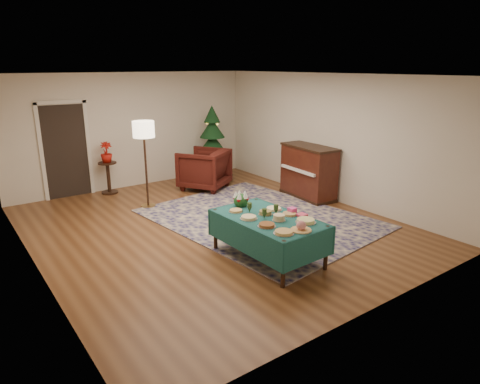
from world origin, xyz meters
TOP-DOWN VIEW (x-y plane):
  - room_shell at (0.00, 0.00)m, footprint 7.00×7.00m
  - doorway at (-1.60, 3.48)m, footprint 1.08×0.04m
  - rug at (0.93, -0.20)m, footprint 3.66×4.54m
  - buffet_table at (-0.06, -1.65)m, footprint 1.08×1.77m
  - platter_0 at (-0.30, -2.27)m, footprint 0.29×0.29m
  - platter_1 at (-0.04, -2.33)m, footprint 0.30×0.30m
  - platter_2 at (0.23, -2.14)m, footprint 0.30×0.30m
  - platter_3 at (-0.33, -1.94)m, footprint 0.26×0.26m
  - platter_4 at (-0.03, -1.85)m, footprint 0.20×0.20m
  - platter_5 at (0.25, -1.77)m, footprint 0.24×0.24m
  - platter_6 at (-0.34, -1.54)m, footprint 0.26×0.26m
  - platter_7 at (-0.02, -1.53)m, footprint 0.22×0.22m
  - platter_8 at (0.23, -1.44)m, footprint 0.26×0.26m
  - platter_9 at (-0.31, -1.17)m, footprint 0.22×0.22m
  - goblet_0 at (-0.16, -1.31)m, footprint 0.07×0.07m
  - goblet_1 at (0.11, -1.62)m, footprint 0.07×0.07m
  - goblet_2 at (-0.15, -1.66)m, footprint 0.07×0.07m
  - napkin_stack at (0.38, -1.91)m, footprint 0.14×0.14m
  - gift_box at (0.34, -1.73)m, footprint 0.11×0.11m
  - centerpiece at (-0.08, -0.98)m, footprint 0.24×0.24m
  - armchair at (1.19, 2.25)m, footprint 1.37×1.35m
  - floor_lamp at (-0.49, 1.76)m, footprint 0.43×0.43m
  - side_table at (-0.80, 3.20)m, footprint 0.41×0.41m
  - potted_plant at (-0.80, 3.20)m, footprint 0.26×0.46m
  - christmas_tree at (1.85, 2.90)m, footprint 1.06×1.06m
  - piano at (2.70, 0.28)m, footprint 0.74×1.40m

SIDE VIEW (x-z plane):
  - rug at x=0.93m, z-range 0.00..0.02m
  - side_table at x=-0.80m, z-range -0.01..0.72m
  - armchair at x=1.19m, z-range 0.00..1.05m
  - buffet_table at x=-0.06m, z-range 0.20..0.88m
  - piano at x=2.70m, z-range -0.01..1.16m
  - platter_5 at x=0.25m, z-range 0.68..0.71m
  - platter_8 at x=0.23m, z-range 0.68..0.71m
  - platter_9 at x=-0.31m, z-range 0.68..0.71m
  - napkin_stack at x=0.38m, z-range 0.68..0.71m
  - platter_0 at x=-0.30m, z-range 0.68..0.72m
  - platter_3 at x=-0.33m, z-range 0.68..0.72m
  - platter_6 at x=-0.34m, z-range 0.68..0.72m
  - platter_2 at x=0.23m, z-range 0.68..0.73m
  - platter_7 at x=-0.02m, z-range 0.68..0.74m
  - platter_4 at x=-0.03m, z-range 0.67..0.77m
  - gift_box at x=0.34m, z-range 0.68..0.77m
  - platter_1 at x=-0.04m, z-range 0.66..0.81m
  - goblet_0 at x=-0.16m, z-range 0.68..0.84m
  - goblet_1 at x=0.11m, z-range 0.68..0.84m
  - goblet_2 at x=-0.15m, z-range 0.68..0.84m
  - centerpiece at x=-0.08m, z-range 0.66..0.93m
  - christmas_tree at x=1.85m, z-range -0.10..1.80m
  - potted_plant at x=-0.80m, z-range 0.73..0.99m
  - doorway at x=-1.60m, z-range 0.02..2.18m
  - room_shell at x=0.00m, z-range -2.15..4.85m
  - floor_lamp at x=-0.49m, z-range 0.62..2.42m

